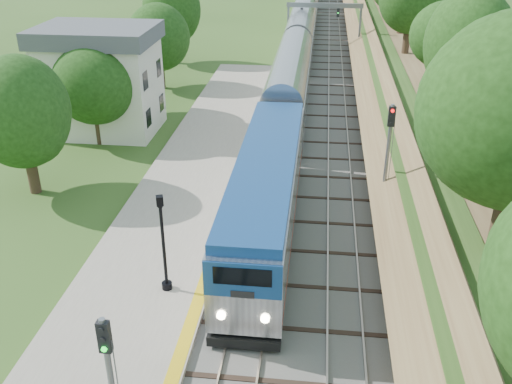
# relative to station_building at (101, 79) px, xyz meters

# --- Properties ---
(trackbed) EXTENTS (9.50, 170.00, 0.28)m
(trackbed) POSITION_rel_station_building_xyz_m (16.00, 30.00, -4.02)
(trackbed) COLOR #4C4944
(trackbed) RESTS_ON ground
(platform) EXTENTS (6.40, 68.00, 0.38)m
(platform) POSITION_rel_station_building_xyz_m (8.80, -14.00, -3.90)
(platform) COLOR gray
(platform) RESTS_ON ground
(yellow_stripe) EXTENTS (0.55, 68.00, 0.01)m
(yellow_stripe) POSITION_rel_station_building_xyz_m (11.65, -14.00, -3.70)
(yellow_stripe) COLOR gold
(yellow_stripe) RESTS_ON platform
(embankment) EXTENTS (10.64, 170.00, 11.70)m
(embankment) POSITION_rel_station_building_xyz_m (24.35, 30.00, -2.14)
(embankment) COLOR brown
(embankment) RESTS_ON ground
(station_building) EXTENTS (8.60, 6.60, 8.00)m
(station_building) POSITION_rel_station_building_xyz_m (0.00, 0.00, 0.00)
(station_building) COLOR silver
(station_building) RESTS_ON ground
(signal_gantry) EXTENTS (8.40, 0.38, 6.20)m
(signal_gantry) POSITION_rel_station_building_xyz_m (16.47, 24.99, 0.73)
(signal_gantry) COLOR slate
(signal_gantry) RESTS_ON ground
(trees_behind_platform) EXTENTS (7.82, 53.32, 7.21)m
(trees_behind_platform) POSITION_rel_station_building_xyz_m (2.83, -9.33, 0.44)
(trees_behind_platform) COLOR #332316
(trees_behind_platform) RESTS_ON ground
(train) EXTENTS (3.00, 120.47, 4.42)m
(train) POSITION_rel_station_building_xyz_m (14.00, 35.64, -1.83)
(train) COLOR black
(train) RESTS_ON trackbed
(lamppost_far) EXTENTS (0.46, 0.46, 4.68)m
(lamppost_far) POSITION_rel_station_building_xyz_m (10.07, -20.19, -1.62)
(lamppost_far) COLOR black
(lamppost_far) RESTS_ON platform
(signal_platform) EXTENTS (0.34, 0.27, 5.80)m
(signal_platform) POSITION_rel_station_building_xyz_m (11.10, -29.32, -0.15)
(signal_platform) COLOR slate
(signal_platform) RESTS_ON platform
(signal_farside) EXTENTS (0.37, 0.29, 6.66)m
(signal_farside) POSITION_rel_station_building_xyz_m (20.20, -12.08, 0.10)
(signal_farside) COLOR slate
(signal_farside) RESTS_ON ground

